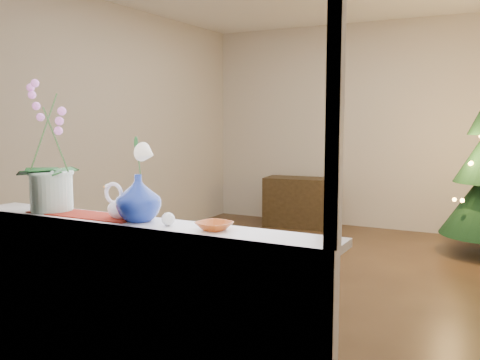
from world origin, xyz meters
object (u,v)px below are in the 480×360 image
object	(u,v)px
paperweight	(168,219)
side_table	(298,202)
amber_dish	(214,226)
swan	(120,202)
blue_vase	(138,194)
orchid_pot	(49,146)

from	to	relation	value
paperweight	side_table	xyz separation A→B (m)	(-1.06, 4.49, -0.62)
paperweight	amber_dish	size ratio (longest dim) A/B	0.47
paperweight	amber_dish	xyz separation A→B (m)	(0.26, 0.02, -0.02)
paperweight	side_table	size ratio (longest dim) A/B	0.08
paperweight	amber_dish	bearing A→B (deg)	3.60
amber_dish	swan	bearing A→B (deg)	178.72
blue_vase	amber_dish	distance (m)	0.48
orchid_pot	side_table	xyz separation A→B (m)	(-0.22, 4.46, -0.97)
blue_vase	paperweight	distance (m)	0.24
blue_vase	paperweight	world-z (taller)	blue_vase
orchid_pot	side_table	bearing A→B (deg)	92.85
amber_dish	orchid_pot	bearing A→B (deg)	179.02
blue_vase	side_table	bearing A→B (deg)	100.86
orchid_pot	blue_vase	world-z (taller)	orchid_pot
swan	side_table	size ratio (longest dim) A/B	0.25
swan	paperweight	size ratio (longest dim) A/B	3.24
orchid_pot	paperweight	world-z (taller)	orchid_pot
orchid_pot	blue_vase	bearing A→B (deg)	-0.44
paperweight	amber_dish	world-z (taller)	paperweight
swan	blue_vase	bearing A→B (deg)	2.41
blue_vase	amber_dish	xyz separation A→B (m)	(0.47, -0.01, -0.12)
amber_dish	paperweight	bearing A→B (deg)	-176.40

